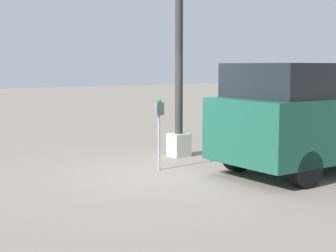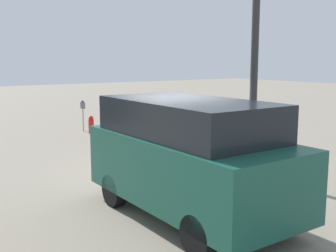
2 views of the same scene
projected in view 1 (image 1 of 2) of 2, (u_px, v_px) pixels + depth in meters
ground_plane at (169, 173)px, 10.48m from camera, size 80.00×80.00×0.00m
parking_meter_near at (159, 118)px, 10.68m from camera, size 0.21×0.14×1.50m
lamp_post at (179, 56)px, 12.15m from camera, size 0.44×0.44×6.49m
parked_van at (316, 114)px, 10.59m from camera, size 4.44×2.09×2.23m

